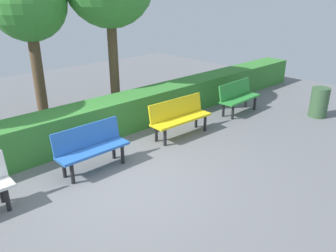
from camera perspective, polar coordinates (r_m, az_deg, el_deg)
ground_plane at (r=6.24m, az=-7.79°, el=-8.76°), size 19.05×19.05×0.00m
bench_green at (r=9.52m, az=11.77°, el=5.01°), size 1.41×0.50×0.86m
bench_yellow at (r=7.80m, az=1.95°, el=1.75°), size 1.60×0.52×0.86m
bench_blue at (r=6.45m, az=-12.89°, el=-3.30°), size 1.39×0.46×0.86m
hedge_row at (r=8.04m, az=-9.85°, el=1.52°), size 15.05×0.79×0.82m
tree_mid at (r=9.11m, az=-22.60°, el=18.43°), size 1.83×1.83×3.83m
trash_bin at (r=9.89m, az=24.21°, el=3.68°), size 0.47×0.47×0.80m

